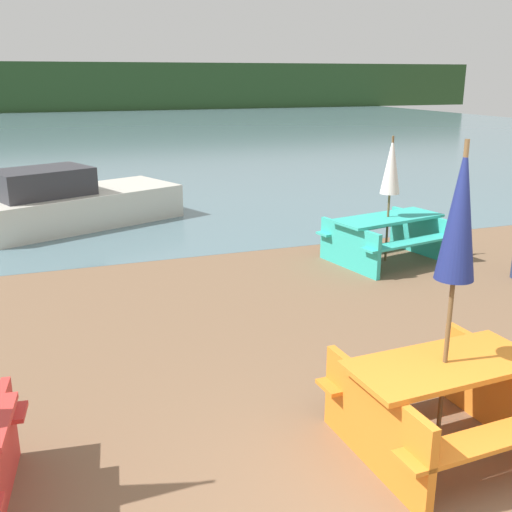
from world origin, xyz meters
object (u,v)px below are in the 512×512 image
Objects in this scene: picnic_table_orange at (441,398)px; umbrella_navy at (460,215)px; boat at (72,203)px; picnic_table_teal at (387,234)px; umbrella_white at (391,166)px.

picnic_table_orange is 0.65× the size of umbrella_navy.
umbrella_navy is at bearing -98.01° from boat.
picnic_table_teal is 1.03× the size of umbrella_white.
umbrella_white is at bearing 63.29° from picnic_table_orange.
picnic_table_teal is at bearing 63.29° from picnic_table_orange.
picnic_table_orange is 5.31m from umbrella_white.
picnic_table_orange is 0.37× the size of boat.
umbrella_navy is at bearing 0.00° from picnic_table_orange.
picnic_table_teal is 1.10m from umbrella_white.
picnic_table_teal is 0.84× the size of umbrella_navy.
picnic_table_teal is 0.48× the size of boat.
umbrella_navy reaches higher than picnic_table_orange.
boat is at bearing 137.71° from picnic_table_teal.
umbrella_white is at bearing -116.57° from picnic_table_teal.
boat is (-4.67, 4.25, -1.10)m from umbrella_white.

